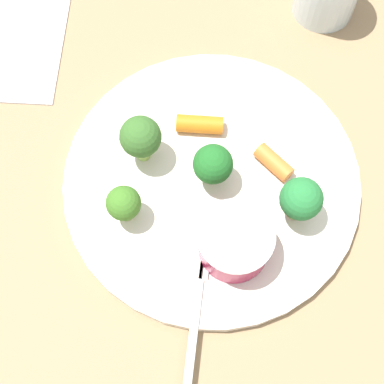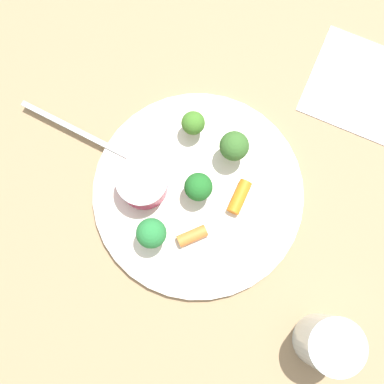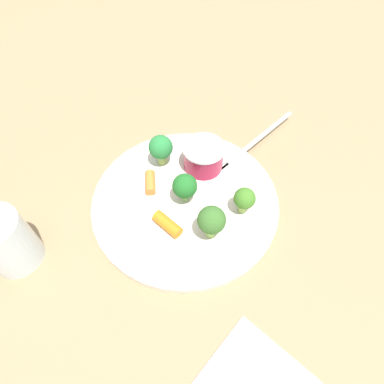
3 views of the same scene
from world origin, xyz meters
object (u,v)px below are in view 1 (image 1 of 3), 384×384
at_px(sauce_cup, 235,243).
at_px(fork, 191,360).
at_px(plate, 212,181).
at_px(carrot_stick_1, 200,124).
at_px(carrot_stick_0, 274,162).
at_px(broccoli_floret_3, 301,200).
at_px(broccoli_floret_1, 213,167).
at_px(broccoli_floret_2, 124,204).
at_px(broccoli_floret_0, 141,138).

bearing_deg(sauce_cup, fork, -14.59).
bearing_deg(plate, sauce_cup, 21.67).
bearing_deg(carrot_stick_1, fork, 4.77).
relative_size(plate, carrot_stick_0, 7.25).
xyz_separation_m(carrot_stick_1, fork, (0.20, 0.02, -0.01)).
bearing_deg(fork, carrot_stick_0, 163.40).
relative_size(plate, broccoli_floret_3, 5.17).
distance_m(broccoli_floret_3, fork, 0.15).
bearing_deg(sauce_cup, carrot_stick_1, -159.56).
xyz_separation_m(broccoli_floret_1, carrot_stick_1, (-0.05, -0.02, -0.02)).
relative_size(broccoli_floret_2, carrot_stick_1, 1.02).
xyz_separation_m(broccoli_floret_1, carrot_stick_0, (-0.02, 0.05, -0.02)).
xyz_separation_m(broccoli_floret_3, carrot_stick_0, (-0.04, -0.02, -0.02)).
distance_m(plate, broccoli_floret_2, 0.09).
height_order(plate, carrot_stick_1, carrot_stick_1).
distance_m(broccoli_floret_3, carrot_stick_0, 0.05).
bearing_deg(broccoli_floret_1, broccoli_floret_3, 74.19).
xyz_separation_m(sauce_cup, broccoli_floret_3, (-0.04, 0.05, 0.01)).
distance_m(broccoli_floret_1, broccoli_floret_2, 0.08).
height_order(broccoli_floret_1, carrot_stick_1, broccoli_floret_1).
distance_m(broccoli_floret_0, carrot_stick_1, 0.06).
bearing_deg(sauce_cup, broccoli_floret_3, 128.45).
bearing_deg(carrot_stick_0, broccoli_floret_1, -67.97).
height_order(broccoli_floret_0, carrot_stick_0, broccoli_floret_0).
distance_m(plate, sauce_cup, 0.07).
xyz_separation_m(broccoli_floret_1, broccoli_floret_3, (0.02, 0.07, 0.00)).
bearing_deg(carrot_stick_1, plate, 18.81).
distance_m(plate, broccoli_floret_1, 0.04).
height_order(broccoli_floret_2, carrot_stick_1, broccoli_floret_2).
bearing_deg(sauce_cup, broccoli_floret_1, -157.85).
xyz_separation_m(sauce_cup, carrot_stick_0, (-0.08, 0.03, -0.01)).
distance_m(broccoli_floret_0, broccoli_floret_3, 0.14).
bearing_deg(carrot_stick_0, fork, -16.60).
xyz_separation_m(broccoli_floret_3, fork, (0.13, -0.07, -0.03)).
height_order(sauce_cup, broccoli_floret_2, broccoli_floret_2).
height_order(broccoli_floret_1, carrot_stick_0, broccoli_floret_1).
relative_size(broccoli_floret_2, broccoli_floret_3, 0.84).
bearing_deg(broccoli_floret_1, broccoli_floret_0, -105.56).
bearing_deg(broccoli_floret_0, carrot_stick_1, 125.08).
relative_size(carrot_stick_0, fork, 0.19).
height_order(carrot_stick_0, fork, carrot_stick_0).
bearing_deg(broccoli_floret_0, broccoli_floret_1, 74.44).
bearing_deg(broccoli_floret_1, carrot_stick_1, -161.65).
xyz_separation_m(broccoli_floret_0, broccoli_floret_2, (0.06, -0.01, -0.01)).
bearing_deg(carrot_stick_0, plate, -70.16).
xyz_separation_m(sauce_cup, broccoli_floret_1, (-0.06, -0.02, 0.01)).
xyz_separation_m(broccoli_floret_0, broccoli_floret_1, (0.02, 0.06, -0.00)).
bearing_deg(broccoli_floret_0, plate, 76.22).
height_order(broccoli_floret_1, broccoli_floret_2, broccoli_floret_1).
xyz_separation_m(broccoli_floret_2, carrot_stick_1, (-0.09, 0.05, -0.02)).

